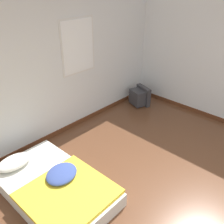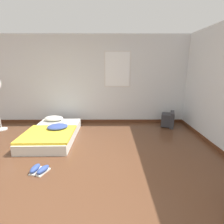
% 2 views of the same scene
% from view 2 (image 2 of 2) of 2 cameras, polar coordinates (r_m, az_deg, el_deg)
% --- Properties ---
extents(ground_plane, '(20.00, 20.00, 0.00)m').
position_cam_2_polar(ground_plane, '(3.00, -15.10, -20.92)').
color(ground_plane, brown).
extents(wall_back, '(8.30, 0.08, 2.60)m').
position_cam_2_polar(wall_back, '(5.34, -8.02, 10.00)').
color(wall_back, silver).
rests_on(wall_back, ground_plane).
extents(mattress_bed, '(1.11, 1.87, 0.36)m').
position_cam_2_polar(mattress_bed, '(4.55, -18.73, -6.39)').
color(mattress_bed, silver).
rests_on(mattress_bed, ground_plane).
extents(crt_tv, '(0.46, 0.51, 0.45)m').
position_cam_2_polar(crt_tv, '(5.35, 17.87, -2.35)').
color(crt_tv, '#333338').
rests_on(crt_tv, ground_plane).
extents(sneaker_pair, '(0.32, 0.31, 0.10)m').
position_cam_2_polar(sneaker_pair, '(3.31, -22.72, -16.88)').
color(sneaker_pair, silver).
rests_on(sneaker_pair, ground_plane).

